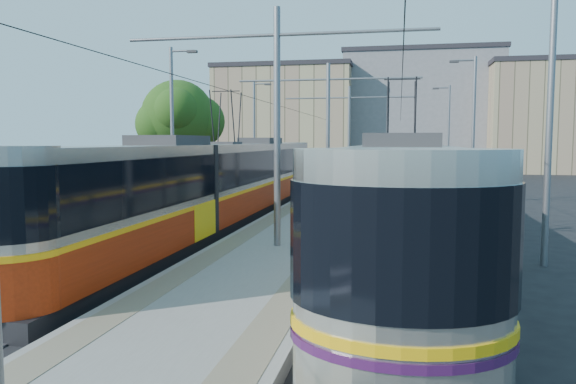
# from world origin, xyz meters

# --- Properties ---
(ground) EXTENTS (160.00, 160.00, 0.00)m
(ground) POSITION_xyz_m (0.00, 0.00, 0.00)
(ground) COLOR black
(ground) RESTS_ON ground
(platform) EXTENTS (4.00, 50.00, 0.30)m
(platform) POSITION_xyz_m (0.00, 17.00, 0.15)
(platform) COLOR gray
(platform) RESTS_ON ground
(tactile_strip_left) EXTENTS (0.70, 50.00, 0.01)m
(tactile_strip_left) POSITION_xyz_m (-1.45, 17.00, 0.30)
(tactile_strip_left) COLOR gray
(tactile_strip_left) RESTS_ON platform
(tactile_strip_right) EXTENTS (0.70, 50.00, 0.01)m
(tactile_strip_right) POSITION_xyz_m (1.45, 17.00, 0.30)
(tactile_strip_right) COLOR gray
(tactile_strip_right) RESTS_ON platform
(rails) EXTENTS (8.71, 70.00, 0.03)m
(rails) POSITION_xyz_m (0.00, 17.00, 0.02)
(rails) COLOR gray
(rails) RESTS_ON ground
(tram_left) EXTENTS (2.43, 29.69, 5.50)m
(tram_left) POSITION_xyz_m (-3.60, 14.44, 1.71)
(tram_left) COLOR black
(tram_left) RESTS_ON ground
(tram_right) EXTENTS (2.43, 28.69, 5.50)m
(tram_right) POSITION_xyz_m (3.60, 11.27, 1.86)
(tram_right) COLOR black
(tram_right) RESTS_ON ground
(catenary) EXTENTS (9.20, 70.00, 7.00)m
(catenary) POSITION_xyz_m (0.00, 14.15, 4.52)
(catenary) COLOR slate
(catenary) RESTS_ON platform
(street_lamps) EXTENTS (15.18, 38.22, 8.00)m
(street_lamps) POSITION_xyz_m (-0.00, 21.00, 4.18)
(street_lamps) COLOR slate
(street_lamps) RESTS_ON ground
(shelter) EXTENTS (1.09, 1.30, 2.47)m
(shelter) POSITION_xyz_m (0.40, 16.75, 1.59)
(shelter) COLOR black
(shelter) RESTS_ON platform
(tree) EXTENTS (4.93, 4.56, 7.16)m
(tree) POSITION_xyz_m (-9.55, 24.65, 4.84)
(tree) COLOR #382314
(tree) RESTS_ON ground
(building_left) EXTENTS (16.32, 12.24, 12.40)m
(building_left) POSITION_xyz_m (-10.00, 60.00, 6.21)
(building_left) COLOR tan
(building_left) RESTS_ON ground
(building_centre) EXTENTS (18.36, 14.28, 14.15)m
(building_centre) POSITION_xyz_m (6.00, 64.00, 7.09)
(building_centre) COLOR gray
(building_centre) RESTS_ON ground
(building_right) EXTENTS (14.28, 10.20, 12.06)m
(building_right) POSITION_xyz_m (20.00, 58.00, 6.04)
(building_right) COLOR tan
(building_right) RESTS_ON ground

